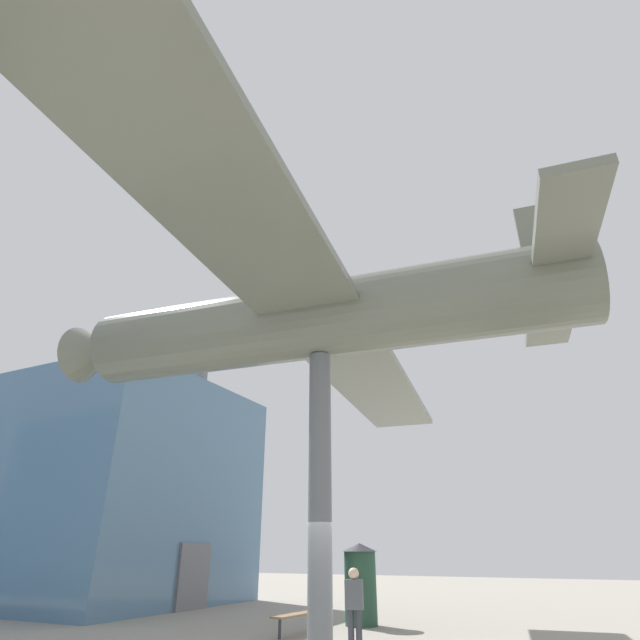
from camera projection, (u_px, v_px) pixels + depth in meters
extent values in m
cube|color=slate|center=(73.00, 494.00, 23.38)|extent=(9.65, 14.87, 8.91)
cube|color=slate|center=(92.00, 396.00, 25.39)|extent=(0.36, 14.12, 0.60)
cube|color=slate|center=(194.00, 576.00, 19.07)|extent=(1.80, 0.12, 2.30)
cylinder|color=slate|center=(320.00, 498.00, 9.67)|extent=(0.46, 0.46, 5.88)
cylinder|color=slate|center=(320.00, 320.00, 11.28)|extent=(3.01, 11.42, 1.73)
cube|color=slate|center=(320.00, 320.00, 11.28)|extent=(21.35, 4.68, 0.18)
cube|color=slate|center=(557.00, 280.00, 9.87)|extent=(6.86, 1.77, 0.18)
cube|color=slate|center=(548.00, 241.00, 10.25)|extent=(0.30, 1.11, 1.75)
cone|color=slate|center=(97.00, 352.00, 13.11)|extent=(1.59, 1.29, 1.47)
sphere|color=black|center=(74.00, 356.00, 13.33)|extent=(0.44, 0.44, 0.44)
cylinder|color=#383842|center=(351.00, 630.00, 11.17)|extent=(0.14, 0.14, 0.79)
cylinder|color=#383842|center=(359.00, 630.00, 11.13)|extent=(0.14, 0.14, 0.79)
cube|color=#4C5156|center=(354.00, 594.00, 11.44)|extent=(0.29, 0.44, 0.61)
sphere|color=beige|center=(354.00, 573.00, 11.62)|extent=(0.25, 0.25, 0.25)
cube|color=#846647|center=(297.00, 614.00, 13.25)|extent=(1.91, 0.62, 0.05)
cylinder|color=#333338|center=(280.00, 629.00, 12.57)|extent=(0.08, 0.08, 0.45)
cylinder|color=#333338|center=(312.00, 622.00, 13.72)|extent=(0.08, 0.08, 0.45)
cylinder|color=#234733|center=(361.00, 588.00, 15.11)|extent=(0.96, 0.96, 2.00)
cone|color=#2D2D33|center=(359.00, 547.00, 15.58)|extent=(1.10, 1.10, 0.24)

